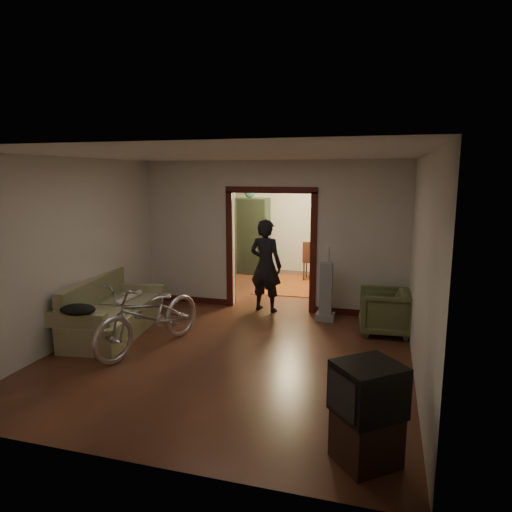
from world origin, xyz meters
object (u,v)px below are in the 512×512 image
at_px(bicycle, 150,315).
at_px(person, 266,265).
at_px(desk, 350,263).
at_px(sofa, 113,307).
at_px(locker, 250,236).
at_px(armchair, 384,311).

height_order(bicycle, person, person).
xyz_separation_m(bicycle, desk, (2.43, 5.55, -0.15)).
distance_m(sofa, desk, 6.13).
distance_m(person, locker, 3.41).
bearing_deg(desk, armchair, -79.49).
xyz_separation_m(person, locker, (-1.26, 3.16, 0.11)).
bearing_deg(locker, sofa, -101.79).
bearing_deg(bicycle, desk, 84.21).
height_order(bicycle, locker, locker).
distance_m(bicycle, locker, 5.51).
bearing_deg(bicycle, locker, 109.29).
bearing_deg(sofa, bicycle, -31.52).
height_order(sofa, person, person).
distance_m(armchair, person, 2.32).
bearing_deg(locker, desk, -2.01).
bearing_deg(person, armchair, 175.13).
xyz_separation_m(armchair, person, (-2.16, 0.67, 0.51)).
distance_m(bicycle, desk, 6.06).
relative_size(bicycle, person, 1.14).
bearing_deg(person, desk, -99.75).
height_order(locker, desk, locker).
distance_m(locker, desk, 2.64).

